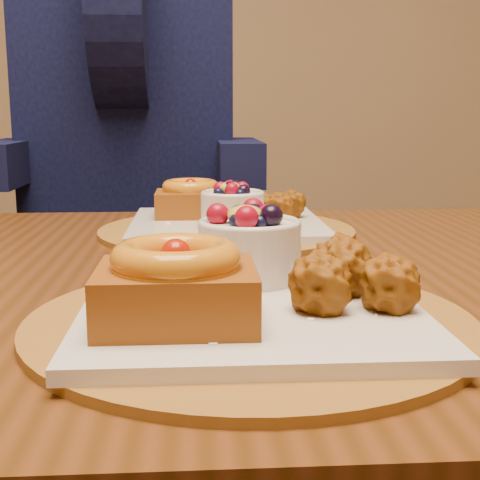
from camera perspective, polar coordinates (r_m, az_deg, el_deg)
The scene contains 5 objects.
dining_table at distance 0.80m, azimuth -0.39°, elevation -7.68°, with size 1.60×0.90×0.76m.
place_setting_near at distance 0.57m, azimuth 0.48°, elevation -4.38°, with size 0.38×0.38×0.09m.
place_setting_far at distance 0.99m, azimuth -1.28°, elevation 1.89°, with size 0.38×0.38×0.09m.
chair_far at distance 1.56m, azimuth -8.04°, elevation -6.10°, with size 0.49×0.49×0.87m.
diner at distance 1.51m, azimuth -9.56°, elevation 12.07°, with size 0.56×0.53×0.91m.
Camera 1 is at (0.07, -0.63, 0.93)m, focal length 50.00 mm.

